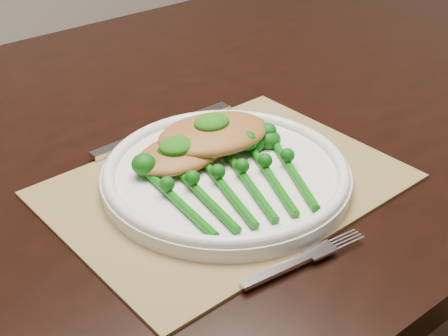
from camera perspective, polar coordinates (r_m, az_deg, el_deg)
dining_table at (r=1.14m, az=-1.68°, el=-11.93°), size 1.62×0.93×0.75m
placemat at (r=0.75m, az=0.21°, el=-1.53°), size 0.42×0.31×0.00m
dinner_plate at (r=0.74m, az=0.19°, el=-0.46°), size 0.30×0.30×0.03m
knife at (r=0.85m, az=-6.71°, el=3.11°), size 0.23×0.03×0.01m
fork at (r=0.64m, az=7.99°, el=-7.88°), size 0.15×0.03×0.00m
chicken_fillet_left at (r=0.75m, az=-4.00°, el=1.33°), size 0.12×0.09×0.02m
chicken_fillet_right at (r=0.77m, az=-0.95°, el=3.15°), size 0.16×0.12×0.03m
pesto_dollop_left at (r=0.74m, az=-4.30°, el=2.06°), size 0.05×0.04×0.02m
pesto_dollop_right at (r=0.77m, az=-1.14°, el=4.20°), size 0.05×0.04×0.02m
broccolini_bundle at (r=0.70m, az=1.24°, el=-1.67°), size 0.21×0.22×0.04m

